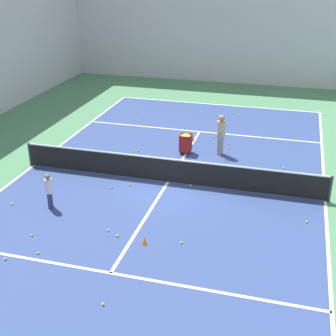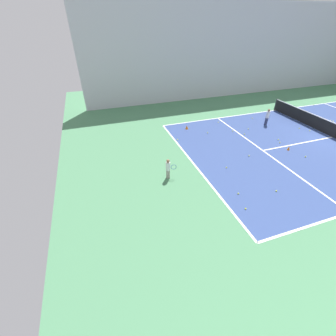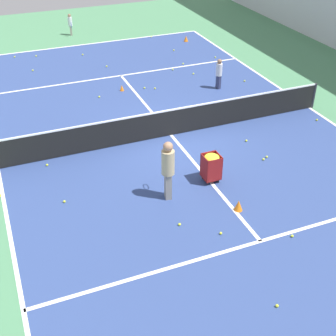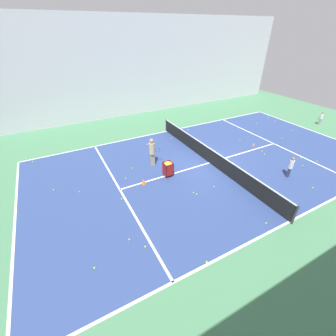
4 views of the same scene
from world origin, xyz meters
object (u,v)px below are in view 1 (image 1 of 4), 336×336
tennis_net (168,170)px  child_midcourt (49,189)px  ball_cart (186,140)px  training_cone_1 (144,241)px  coach_at_net (221,132)px

tennis_net → child_midcourt: bearing=-138.2°
ball_cart → training_cone_1: ball_cart is taller
ball_cart → training_cone_1: 7.02m
tennis_net → child_midcourt: 4.33m
tennis_net → ball_cart: bearing=90.6°
coach_at_net → child_midcourt: size_ratio=1.40×
tennis_net → training_cone_1: bearing=-84.0°
child_midcourt → training_cone_1: size_ratio=5.16×
tennis_net → coach_at_net: (1.39, 3.16, 0.49)m
tennis_net → child_midcourt: size_ratio=9.31×
ball_cart → training_cone_1: size_ratio=3.59×
training_cone_1 → tennis_net: bearing=96.0°
ball_cart → training_cone_1: bearing=-86.2°
tennis_net → training_cone_1: (0.43, -4.11, -0.37)m
coach_at_net → training_cone_1: (-0.96, -7.27, -0.86)m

